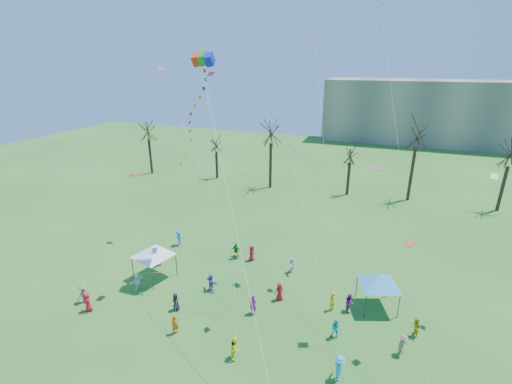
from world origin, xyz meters
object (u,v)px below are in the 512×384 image
at_px(distant_building, 453,113).
at_px(big_box_kite, 196,121).
at_px(canopy_tent_white, 153,251).
at_px(canopy_tent_blue, 379,280).

relative_size(distant_building, big_box_kite, 2.47).
bearing_deg(canopy_tent_white, canopy_tent_blue, 7.97).
bearing_deg(canopy_tent_white, big_box_kite, 18.24).
bearing_deg(canopy_tent_white, distant_building, 66.14).
bearing_deg(big_box_kite, canopy_tent_blue, 4.82).
xyz_separation_m(canopy_tent_white, canopy_tent_blue, (19.76, 2.77, -0.17)).
height_order(big_box_kite, canopy_tent_white, big_box_kite).
bearing_deg(big_box_kite, canopy_tent_white, -161.76).
xyz_separation_m(distant_building, canopy_tent_blue, (-13.04, -71.38, -4.92)).
bearing_deg(distant_building, canopy_tent_white, -113.86).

